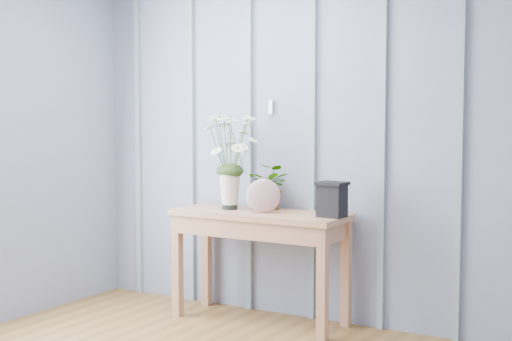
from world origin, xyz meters
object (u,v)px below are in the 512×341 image
Objects in this scene: sideboard at (260,228)px; daisy_vase at (230,147)px; felt_disc_vessel at (263,196)px; carved_box at (332,199)px.

daisy_vase is at bearing -179.77° from sideboard.
sideboard is at bearing 113.28° from felt_disc_vessel.
sideboard is 0.58m from carved_box.
carved_box is (0.77, 0.00, -0.31)m from daisy_vase.
sideboard is at bearing 0.23° from daisy_vase.
daisy_vase is at bearing -179.67° from carved_box.
carved_box is at bearing 0.33° from daisy_vase.
sideboard is at bearing -179.63° from carved_box.
felt_disc_vessel is 1.01× the size of carved_box.
felt_disc_vessel reaches higher than carved_box.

